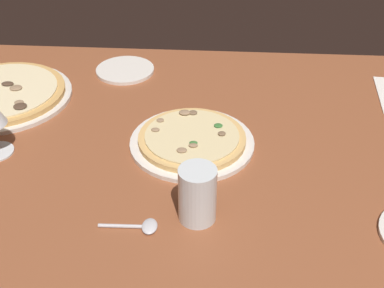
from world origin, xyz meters
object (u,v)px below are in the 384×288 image
at_px(spoon, 142,226).
at_px(water_glass, 197,197).
at_px(pizza_side, 2,94).
at_px(pizza_main, 192,140).
at_px(side_plate, 125,70).

bearing_deg(spoon, water_glass, -159.99).
relative_size(water_glass, spoon, 1.02).
bearing_deg(spoon, pizza_side, -45.97).
xyz_separation_m(pizza_main, water_glass, (-0.02, 0.22, 0.04)).
xyz_separation_m(pizza_side, spoon, (-0.41, 0.42, -0.01)).
distance_m(pizza_main, pizza_side, 0.51).
bearing_deg(spoon, pizza_main, -105.28).
distance_m(side_plate, spoon, 0.60).
relative_size(pizza_side, spoon, 3.21).
bearing_deg(spoon, side_plate, -77.32).
height_order(pizza_main, spoon, pizza_main).
xyz_separation_m(pizza_main, spoon, (0.07, 0.26, -0.01)).
relative_size(pizza_side, side_plate, 2.18).
bearing_deg(pizza_main, water_glass, 96.23).
xyz_separation_m(pizza_side, side_plate, (-0.28, -0.16, -0.01)).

